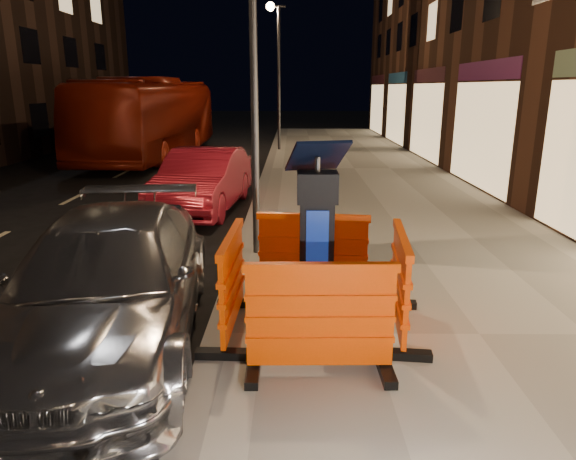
{
  "coord_description": "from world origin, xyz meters",
  "views": [
    {
      "loc": [
        0.86,
        -5.35,
        2.87
      ],
      "look_at": [
        0.8,
        1.0,
        1.1
      ],
      "focal_mm": 32.0,
      "sensor_mm": 36.0,
      "label": 1
    }
  ],
  "objects_px": {
    "parking_kiosk": "(316,245)",
    "car_red": "(204,210)",
    "barrier_front": "(320,320)",
    "barrier_bldgside": "(400,284)",
    "bus_doubledecker": "(155,157)",
    "car_silver": "(115,340)",
    "barrier_kerbside": "(232,283)",
    "barrier_back": "(313,257)"
  },
  "relations": [
    {
      "from": "barrier_back",
      "to": "car_red",
      "type": "bearing_deg",
      "value": 119.93
    },
    {
      "from": "barrier_kerbside",
      "to": "bus_doubledecker",
      "type": "distance_m",
      "value": 17.12
    },
    {
      "from": "barrier_kerbside",
      "to": "car_red",
      "type": "relative_size",
      "value": 0.33
    },
    {
      "from": "parking_kiosk",
      "to": "barrier_bldgside",
      "type": "xyz_separation_m",
      "value": [
        0.95,
        0.0,
        -0.46
      ]
    },
    {
      "from": "bus_doubledecker",
      "to": "car_silver",
      "type": "bearing_deg",
      "value": -74.81
    },
    {
      "from": "barrier_front",
      "to": "barrier_bldgside",
      "type": "height_order",
      "value": "same"
    },
    {
      "from": "barrier_kerbside",
      "to": "barrier_front",
      "type": "bearing_deg",
      "value": -132.96
    },
    {
      "from": "parking_kiosk",
      "to": "barrier_front",
      "type": "height_order",
      "value": "parking_kiosk"
    },
    {
      "from": "barrier_front",
      "to": "barrier_kerbside",
      "type": "distance_m",
      "value": 1.34
    },
    {
      "from": "car_red",
      "to": "barrier_front",
      "type": "bearing_deg",
      "value": -66.73
    },
    {
      "from": "parking_kiosk",
      "to": "bus_doubledecker",
      "type": "relative_size",
      "value": 0.18
    },
    {
      "from": "parking_kiosk",
      "to": "car_red",
      "type": "xyz_separation_m",
      "value": [
        -2.4,
        6.64,
        -1.18
      ]
    },
    {
      "from": "parking_kiosk",
      "to": "barrier_kerbside",
      "type": "distance_m",
      "value": 1.05
    },
    {
      "from": "bus_doubledecker",
      "to": "barrier_bldgside",
      "type": "bearing_deg",
      "value": -64.36
    },
    {
      "from": "barrier_front",
      "to": "barrier_bldgside",
      "type": "bearing_deg",
      "value": 44.04
    },
    {
      "from": "car_silver",
      "to": "bus_doubledecker",
      "type": "relative_size",
      "value": 0.43
    },
    {
      "from": "barrier_bldgside",
      "to": "car_silver",
      "type": "distance_m",
      "value": 3.39
    },
    {
      "from": "parking_kiosk",
      "to": "bus_doubledecker",
      "type": "height_order",
      "value": "parking_kiosk"
    },
    {
      "from": "car_silver",
      "to": "bus_doubledecker",
      "type": "xyz_separation_m",
      "value": [
        -3.74,
        16.31,
        0.0
      ]
    },
    {
      "from": "car_silver",
      "to": "parking_kiosk",
      "type": "bearing_deg",
      "value": -6.77
    },
    {
      "from": "barrier_kerbside",
      "to": "barrier_bldgside",
      "type": "distance_m",
      "value": 1.9
    },
    {
      "from": "barrier_kerbside",
      "to": "barrier_back",
      "type": "bearing_deg",
      "value": -42.96
    },
    {
      "from": "car_red",
      "to": "barrier_bldgside",
      "type": "bearing_deg",
      "value": -57.5
    },
    {
      "from": "barrier_back",
      "to": "bus_doubledecker",
      "type": "bearing_deg",
      "value": 118.68
    },
    {
      "from": "car_red",
      "to": "bus_doubledecker",
      "type": "distance_m",
      "value": 10.36
    },
    {
      "from": "parking_kiosk",
      "to": "car_silver",
      "type": "xyz_separation_m",
      "value": [
        -2.36,
        0.01,
        -1.18
      ]
    },
    {
      "from": "barrier_back",
      "to": "car_silver",
      "type": "height_order",
      "value": "barrier_back"
    },
    {
      "from": "barrier_front",
      "to": "car_silver",
      "type": "height_order",
      "value": "barrier_front"
    },
    {
      "from": "parking_kiosk",
      "to": "car_silver",
      "type": "height_order",
      "value": "parking_kiosk"
    },
    {
      "from": "barrier_bldgside",
      "to": "bus_doubledecker",
      "type": "height_order",
      "value": "bus_doubledecker"
    },
    {
      "from": "barrier_back",
      "to": "barrier_kerbside",
      "type": "height_order",
      "value": "same"
    },
    {
      "from": "barrier_kerbside",
      "to": "bus_doubledecker",
      "type": "relative_size",
      "value": 0.13
    },
    {
      "from": "barrier_kerbside",
      "to": "bus_doubledecker",
      "type": "bearing_deg",
      "value": 19.55
    },
    {
      "from": "parking_kiosk",
      "to": "car_red",
      "type": "relative_size",
      "value": 0.47
    },
    {
      "from": "barrier_kerbside",
      "to": "barrier_bldgside",
      "type": "xyz_separation_m",
      "value": [
        1.9,
        0.0,
        0.0
      ]
    },
    {
      "from": "car_red",
      "to": "bus_doubledecker",
      "type": "relative_size",
      "value": 0.38
    },
    {
      "from": "parking_kiosk",
      "to": "barrier_bldgside",
      "type": "height_order",
      "value": "parking_kiosk"
    },
    {
      "from": "barrier_front",
      "to": "barrier_back",
      "type": "height_order",
      "value": "same"
    },
    {
      "from": "barrier_kerbside",
      "to": "car_silver",
      "type": "height_order",
      "value": "barrier_kerbside"
    },
    {
      "from": "parking_kiosk",
      "to": "car_red",
      "type": "distance_m",
      "value": 7.16
    },
    {
      "from": "barrier_bldgside",
      "to": "bus_doubledecker",
      "type": "bearing_deg",
      "value": 29.4
    },
    {
      "from": "parking_kiosk",
      "to": "barrier_front",
      "type": "xyz_separation_m",
      "value": [
        0.0,
        -0.95,
        -0.46
      ]
    }
  ]
}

